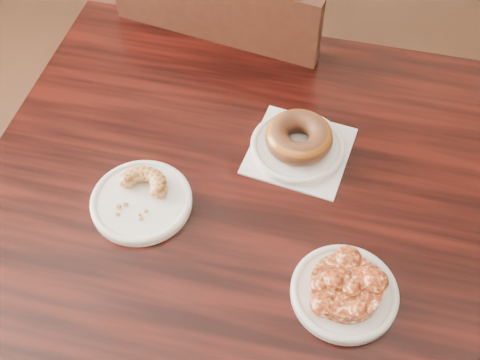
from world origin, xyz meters
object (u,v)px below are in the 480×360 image
at_px(glazed_donut, 299,137).
at_px(cruller_fragment, 140,195).
at_px(chair_far, 249,79).
at_px(cafe_table, 248,314).
at_px(apple_fritter, 346,286).

relative_size(glazed_donut, cruller_fragment, 1.22).
height_order(chair_far, cruller_fragment, chair_far).
bearing_deg(cruller_fragment, chair_far, 93.56).
relative_size(cafe_table, glazed_donut, 8.11).
bearing_deg(apple_fritter, cruller_fragment, 173.08).
xyz_separation_m(cafe_table, chair_far, (-0.22, 0.61, 0.08)).
bearing_deg(apple_fritter, glazed_donut, 121.42).
xyz_separation_m(cafe_table, glazed_donut, (0.03, 0.17, 0.41)).
bearing_deg(cruller_fragment, apple_fritter, -6.92).
relative_size(apple_fritter, cruller_fragment, 1.46).
distance_m(chair_far, glazed_donut, 0.61).
bearing_deg(cruller_fragment, cafe_table, 11.36).
xyz_separation_m(glazed_donut, cruller_fragment, (-0.21, -0.20, -0.01)).
distance_m(cafe_table, glazed_donut, 0.45).
relative_size(chair_far, apple_fritter, 6.21).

